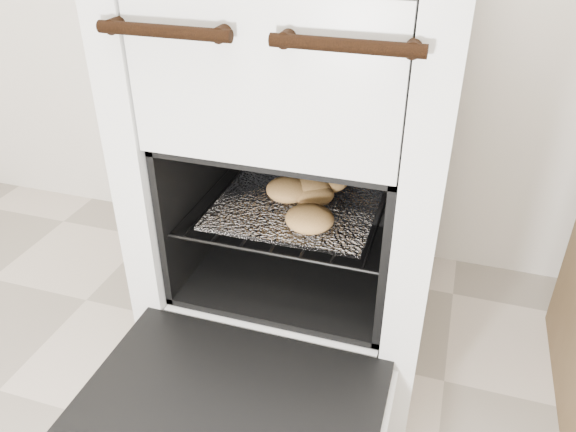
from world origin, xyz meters
TOP-DOWN VIEW (x-y plane):
  - stove at (-0.05, 1.15)m, footprint 0.62×0.69m
  - oven_door at (-0.05, 0.63)m, footprint 0.56×0.44m
  - oven_rack at (-0.05, 1.08)m, footprint 0.45×0.44m
  - foil_sheet at (-0.05, 1.06)m, footprint 0.35×0.31m
  - baked_rolls at (-0.02, 1.08)m, footprint 0.20×0.31m

SIDE VIEW (x-z plane):
  - oven_door at x=-0.05m, z-range 0.19..0.23m
  - oven_rack at x=-0.05m, z-range 0.40..0.40m
  - foil_sheet at x=-0.05m, z-range 0.40..0.41m
  - baked_rolls at x=-0.02m, z-range 0.41..0.46m
  - stove at x=-0.05m, z-range -0.01..0.94m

